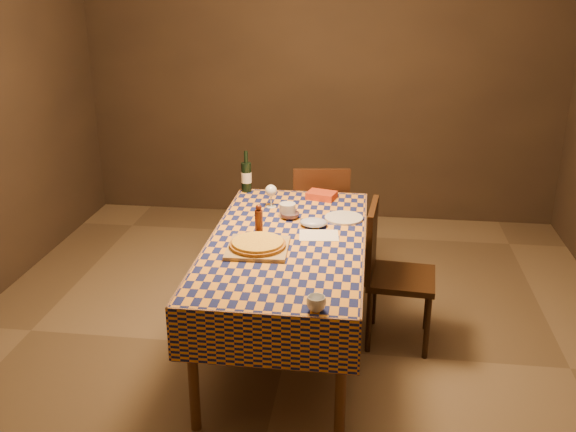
% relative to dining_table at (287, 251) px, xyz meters
% --- Properties ---
extents(room, '(5.00, 5.10, 2.70)m').
position_rel_dining_table_xyz_m(room, '(0.00, 0.00, 0.66)').
color(room, brown).
rests_on(room, ground).
extents(dining_table, '(0.94, 1.84, 0.77)m').
position_rel_dining_table_xyz_m(dining_table, '(0.00, 0.00, 0.00)').
color(dining_table, brown).
rests_on(dining_table, ground).
extents(cutting_board, '(0.36, 0.36, 0.02)m').
position_rel_dining_table_xyz_m(cutting_board, '(-0.15, -0.18, 0.09)').
color(cutting_board, '#A4844D').
rests_on(cutting_board, dining_table).
extents(pizza, '(0.41, 0.41, 0.03)m').
position_rel_dining_table_xyz_m(pizza, '(-0.15, -0.18, 0.11)').
color(pizza, '#905518').
rests_on(pizza, cutting_board).
extents(pepper_mill, '(0.05, 0.05, 0.20)m').
position_rel_dining_table_xyz_m(pepper_mill, '(-0.18, 0.03, 0.17)').
color(pepper_mill, '#4E1E12').
rests_on(pepper_mill, dining_table).
extents(bowl, '(0.16, 0.16, 0.04)m').
position_rel_dining_table_xyz_m(bowl, '(-0.03, 0.35, 0.10)').
color(bowl, '#604550').
rests_on(bowl, dining_table).
extents(wine_glass, '(0.08, 0.08, 0.16)m').
position_rel_dining_table_xyz_m(wine_glass, '(-0.18, 0.55, 0.19)').
color(wine_glass, silver).
rests_on(wine_glass, dining_table).
extents(wine_bottle, '(0.09, 0.09, 0.30)m').
position_rel_dining_table_xyz_m(wine_bottle, '(-0.41, 0.86, 0.19)').
color(wine_bottle, black).
rests_on(wine_bottle, dining_table).
extents(deli_tub, '(0.12, 0.12, 0.09)m').
position_rel_dining_table_xyz_m(deli_tub, '(-0.05, 0.39, 0.12)').
color(deli_tub, silver).
rests_on(deli_tub, dining_table).
extents(takeout_container, '(0.23, 0.19, 0.05)m').
position_rel_dining_table_xyz_m(takeout_container, '(0.15, 0.77, 0.10)').
color(takeout_container, '#B03517').
rests_on(takeout_container, dining_table).
extents(white_plate, '(0.32, 0.32, 0.01)m').
position_rel_dining_table_xyz_m(white_plate, '(0.33, 0.38, 0.08)').
color(white_plate, silver).
rests_on(white_plate, dining_table).
extents(tumbler, '(0.12, 0.12, 0.07)m').
position_rel_dining_table_xyz_m(tumbler, '(0.25, -0.85, 0.11)').
color(tumbler, silver).
rests_on(tumbler, dining_table).
extents(flour_patch, '(0.25, 0.21, 0.00)m').
position_rel_dining_table_xyz_m(flour_patch, '(0.19, 0.08, 0.08)').
color(flour_patch, white).
rests_on(flour_patch, dining_table).
extents(flour_bag, '(0.19, 0.16, 0.05)m').
position_rel_dining_table_xyz_m(flour_bag, '(0.14, 0.23, 0.10)').
color(flour_bag, '#A2ABCF').
rests_on(flour_bag, dining_table).
extents(chair_far, '(0.48, 0.48, 0.93)m').
position_rel_dining_table_xyz_m(chair_far, '(0.12, 1.08, -0.17)').
color(chair_far, black).
rests_on(chair_far, ground).
extents(chair_right, '(0.46, 0.45, 0.93)m').
position_rel_dining_table_xyz_m(chair_right, '(0.63, 0.21, -0.17)').
color(chair_right, black).
rests_on(chair_right, ground).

